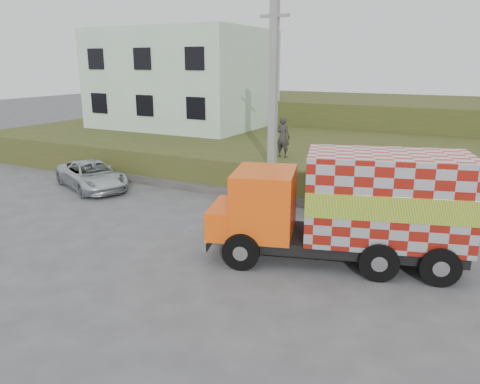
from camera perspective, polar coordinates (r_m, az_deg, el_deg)
The scene contains 10 objects.
ground at distance 15.26m, azimuth 0.19°, elevation -5.60°, with size 120.00×120.00×0.00m, color #474749.
embankment at distance 24.03m, azimuth 11.33°, elevation 3.82°, with size 40.00×12.00×1.50m, color #304617.
embankment_far at distance 35.47m, azimuth 17.07°, elevation 8.37°, with size 40.00×12.00×3.00m, color #304617.
retaining_strip at distance 19.61m, azimuth 0.70°, elevation -0.15°, with size 16.00×0.50×0.40m, color #595651.
building at distance 31.09m, azimuth -6.89°, elevation 13.57°, with size 10.00×8.00×6.00m, color silver.
utility_pole at distance 18.87m, azimuth 4.06°, elevation 11.16°, with size 1.20×0.30×8.00m.
cargo_truck at distance 13.33m, azimuth 13.26°, elevation -1.77°, with size 7.44×4.18×3.17m.
cow at distance 15.35m, azimuth 0.91°, elevation -3.10°, with size 0.64×1.41×1.19m, color black.
suv at distance 22.01m, azimuth -17.62°, elevation 1.97°, with size 2.05×4.46×1.24m, color silver.
pedestrian at distance 20.47m, azimuth 5.26°, elevation 6.71°, with size 0.65×0.42×1.77m, color #292725.
Camera 1 is at (6.59, -12.62, 5.50)m, focal length 35.00 mm.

